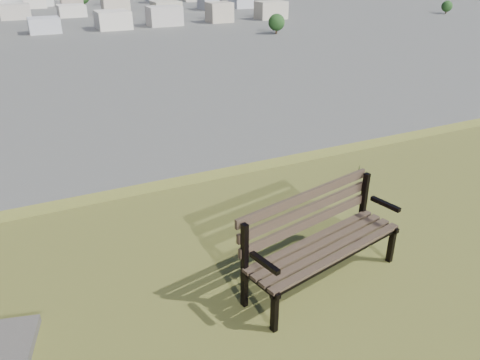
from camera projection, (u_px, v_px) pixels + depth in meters
park_bench at (319, 235)px, 4.69m from camera, size 1.87×0.95×0.93m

